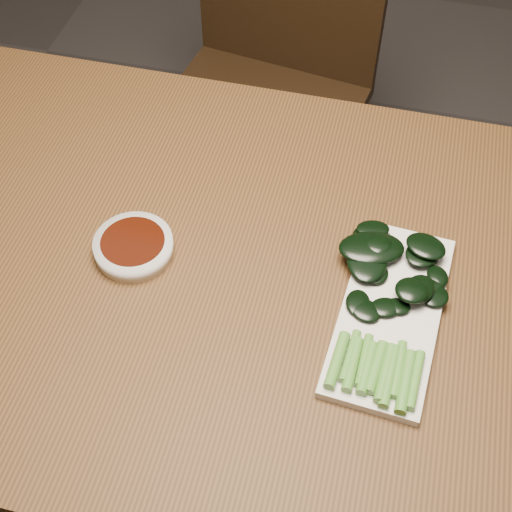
# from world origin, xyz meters

# --- Properties ---
(ground) EXTENTS (6.00, 6.00, 0.00)m
(ground) POSITION_xyz_m (0.00, 0.00, 0.00)
(ground) COLOR #312E2E
(ground) RESTS_ON ground
(table) EXTENTS (1.40, 0.80, 0.75)m
(table) POSITION_xyz_m (0.00, 0.00, 0.68)
(table) COLOR #4C3015
(table) RESTS_ON ground
(chair_far) EXTENTS (0.52, 0.52, 0.89)m
(chair_far) POSITION_xyz_m (-0.16, 0.74, 0.49)
(chair_far) COLOR black
(chair_far) RESTS_ON ground
(sauce_bowl) EXTENTS (0.11, 0.11, 0.03)m
(sauce_bowl) POSITION_xyz_m (-0.18, -0.01, 0.76)
(sauce_bowl) COLOR silver
(sauce_bowl) RESTS_ON table
(serving_plate) EXTENTS (0.15, 0.31, 0.01)m
(serving_plate) POSITION_xyz_m (0.19, -0.03, 0.76)
(serving_plate) COLOR silver
(serving_plate) RESTS_ON table
(gai_lan) EXTENTS (0.18, 0.31, 0.03)m
(gai_lan) POSITION_xyz_m (0.18, -0.01, 0.77)
(gai_lan) COLOR #559834
(gai_lan) RESTS_ON serving_plate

